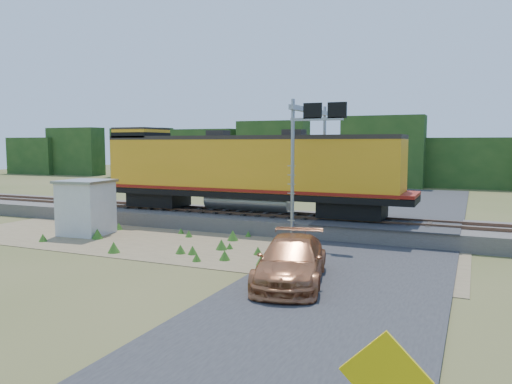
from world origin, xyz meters
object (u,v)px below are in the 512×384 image
at_px(locomotive, 243,169).
at_px(signal_gantry, 313,136).
at_px(car, 291,261).
at_px(shed, 86,207).

height_order(locomotive, signal_gantry, signal_gantry).
bearing_deg(car, shed, 148.98).
height_order(shed, signal_gantry, signal_gantry).
distance_m(locomotive, signal_gantry, 4.84).
bearing_deg(signal_gantry, car, -76.85).
height_order(locomotive, shed, locomotive).
height_order(signal_gantry, car, signal_gantry).
relative_size(signal_gantry, car, 1.29).
xyz_separation_m(locomotive, car, (6.58, -10.01, -2.57)).
bearing_deg(locomotive, car, -56.68).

